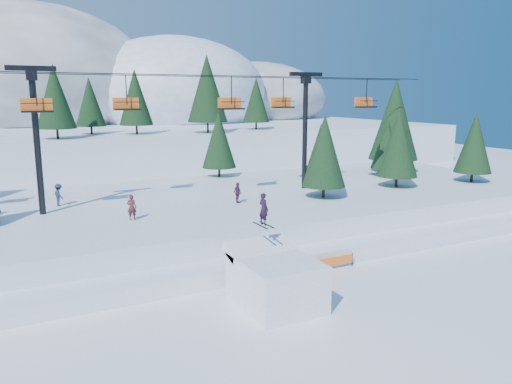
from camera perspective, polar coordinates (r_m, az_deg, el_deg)
name	(u,v)px	position (r m, az deg, el deg)	size (l,w,h in m)	color
ground	(277,321)	(25.16, 2.43, -14.49)	(160.00, 160.00, 0.00)	white
mid_shelf	(166,217)	(40.50, -10.25, -2.83)	(70.00, 22.00, 2.50)	white
berm	(214,262)	(31.63, -4.81, -7.98)	(70.00, 6.00, 1.10)	white
mountain_ridge	(37,102)	(93.28, -23.74, 9.40)	(119.00, 60.01, 26.46)	white
jump_kicker	(275,280)	(26.40, 2.17, -9.98)	(3.72, 5.07, 5.72)	white
chairlift	(185,114)	(39.98, -8.17, 8.76)	(46.00, 3.21, 10.28)	black
conifer_stand	(171,142)	(40.15, -9.69, 5.62)	(63.12, 18.21, 10.32)	black
distant_skiers	(141,194)	(39.33, -12.99, -0.26)	(28.59, 8.41, 1.73)	#4B1E22
banner_near	(334,261)	(32.06, 8.94, -7.83)	(2.86, 0.09, 0.90)	black
banner_far	(363,245)	(35.69, 12.09, -5.98)	(2.64, 1.16, 0.90)	black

